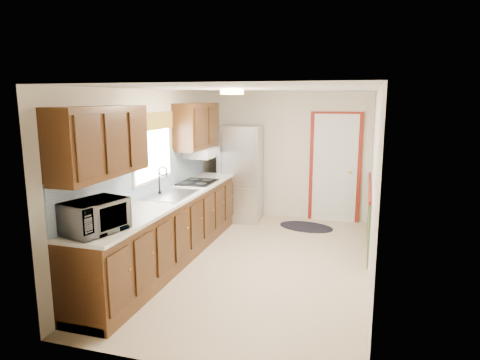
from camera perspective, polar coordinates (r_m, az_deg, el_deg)
The scene contains 8 objects.
room_shell at distance 5.80m, azimuth 2.40°, elevation 0.11°, with size 3.20×5.20×2.52m.
kitchen_run at distance 6.04m, azimuth -9.79°, elevation -3.40°, with size 0.63×4.00×2.20m.
back_wall_trim at distance 7.87m, azimuth 13.41°, elevation 0.39°, with size 1.12×2.30×2.08m.
ceiling_fixture at distance 5.59m, azimuth -1.07°, elevation 11.67°, with size 0.30×0.30×0.06m, color #FFD88C.
microwave at distance 4.56m, azimuth -18.78°, elevation -4.16°, with size 0.61×0.34×0.41m, color white.
refrigerator at distance 8.02m, azimuth 0.11°, elevation 0.90°, with size 0.80×0.78×1.78m.
rug at distance 7.81m, azimuth 8.81°, elevation -6.18°, with size 0.98×0.63×0.01m, color black.
cooktop at distance 6.92m, azimuth -5.67°, elevation -0.28°, with size 0.52×0.63×0.02m, color black.
Camera 1 is at (1.39, -5.52, 2.29)m, focal length 32.00 mm.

